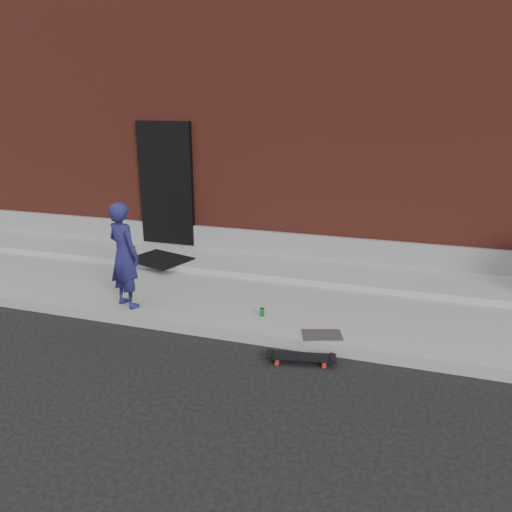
% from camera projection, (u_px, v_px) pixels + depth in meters
% --- Properties ---
extents(ground, '(80.00, 80.00, 0.00)m').
position_uv_depth(ground, '(250.00, 344.00, 6.15)').
color(ground, black).
rests_on(ground, ground).
extents(sidewalk, '(20.00, 3.00, 0.15)m').
position_uv_depth(sidewalk, '(281.00, 295.00, 7.49)').
color(sidewalk, gray).
rests_on(sidewalk, ground).
extents(apron, '(20.00, 1.20, 0.10)m').
position_uv_depth(apron, '(295.00, 269.00, 8.27)').
color(apron, '#969691').
rests_on(apron, sidewalk).
extents(building, '(20.00, 8.10, 5.00)m').
position_uv_depth(building, '(343.00, 117.00, 11.76)').
color(building, maroon).
rests_on(building, ground).
extents(child, '(0.63, 0.53, 1.46)m').
position_uv_depth(child, '(124.00, 255.00, 6.72)').
color(child, '#1D1C4E').
rests_on(child, sidewalk).
extents(skateboard, '(0.79, 0.34, 0.09)m').
position_uv_depth(skateboard, '(301.00, 357.00, 5.69)').
color(skateboard, red).
rests_on(skateboard, ground).
extents(soda_can, '(0.08, 0.08, 0.11)m').
position_uv_depth(soda_can, '(262.00, 312.00, 6.57)').
color(soda_can, '#1B872E').
rests_on(soda_can, sidewalk).
extents(doormat, '(1.12, 1.00, 0.03)m').
position_uv_depth(doormat, '(160.00, 259.00, 8.56)').
color(doormat, black).
rests_on(doormat, apron).
extents(utility_plate, '(0.55, 0.43, 0.01)m').
position_uv_depth(utility_plate, '(322.00, 335.00, 6.04)').
color(utility_plate, '#5A595E').
rests_on(utility_plate, sidewalk).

